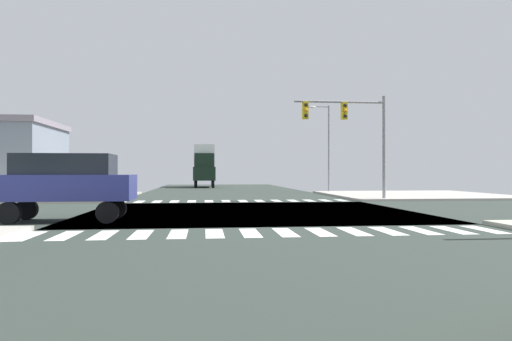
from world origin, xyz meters
TOP-DOWN VIEW (x-y plane):
  - ground at (0.00, 0.00)m, footprint 90.00×90.00m
  - sidewalk_corner_ne at (13.00, 12.00)m, footprint 12.00×12.00m
  - sidewalk_corner_nw at (-13.00, 12.00)m, footprint 12.00×12.00m
  - crosswalk_near at (-0.25, -7.30)m, footprint 13.50×2.00m
  - crosswalk_far at (-0.25, 7.30)m, footprint 13.50×2.00m
  - traffic_signal_mast at (6.61, 6.84)m, footprint 5.60×0.55m
  - street_lamp at (8.10, 17.93)m, footprint 1.78×0.32m
  - suv_nearside_1 at (-6.82, -3.50)m, footprint 4.60×1.96m
  - box_truck_leading_1 at (-2.00, 33.64)m, footprint 2.40×7.20m

SIDE VIEW (x-z plane):
  - ground at x=0.00m, z-range -0.05..0.00m
  - crosswalk_near at x=-0.25m, z-range 0.00..0.01m
  - crosswalk_far at x=-0.25m, z-range 0.00..0.01m
  - sidewalk_corner_ne at x=13.00m, z-range 0.00..0.14m
  - sidewalk_corner_nw at x=-13.00m, z-range 0.00..0.14m
  - suv_nearside_1 at x=-6.82m, z-range 0.22..2.56m
  - box_truck_leading_1 at x=-2.00m, z-range 0.14..4.99m
  - street_lamp at x=8.10m, z-range 0.77..8.06m
  - traffic_signal_mast at x=6.61m, z-range 1.47..7.78m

